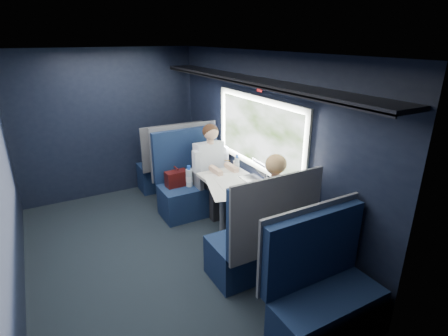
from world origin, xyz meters
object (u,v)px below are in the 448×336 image
bottle_small (237,164)px  laptop (256,174)px  seat_bay_near (192,184)px  seat_row_back (322,295)px  cup (236,164)px  man (213,166)px  seat_row_front (170,165)px  seat_bay_far (260,242)px  woman (271,204)px  table (233,187)px

bottle_small → laptop: bearing=-82.2°
seat_bay_near → seat_row_back: bearing=-89.8°
seat_row_back → cup: seat_row_back is taller
seat_row_back → laptop: bearing=74.5°
seat_row_back → man: 2.53m
seat_bay_near → laptop: 1.13m
seat_row_back → man: size_ratio=0.88×
seat_row_front → seat_row_back: bearing=-90.0°
seat_bay_far → bottle_small: seat_bay_far is taller
man → laptop: size_ratio=3.97×
woman → cup: (0.23, 1.15, 0.06)m
cup → bottle_small: bearing=-113.7°
seat_bay_near → bottle_small: seat_bay_near is taller
woman → seat_row_front: bearing=95.7°
table → woman: (0.07, -0.71, 0.06)m
seat_bay_far → man: size_ratio=0.95×
table → bottle_small: bottle_small is taller
man → laptop: bearing=-73.2°
seat_row_back → laptop: seat_row_back is taller
woman → bottle_small: bearing=80.2°
table → seat_row_front: bearing=95.8°
seat_row_front → cup: (0.48, -1.36, 0.37)m
table → seat_bay_far: size_ratio=0.79×
seat_bay_near → man: bearing=-34.1°
seat_row_front → laptop: 1.96m
seat_row_front → cup: bearing=-70.5°
seat_row_front → seat_bay_far: bearing=-90.0°
seat_row_front → seat_row_back: (0.00, -3.59, 0.00)m
seat_bay_far → woman: (0.25, 0.17, 0.31)m
seat_row_back → table: bearing=84.2°
table → bottle_small: size_ratio=4.50×
table → man: man is taller
seat_bay_near → laptop: bearing=-62.5°
seat_bay_far → bottle_small: size_ratio=5.67×
seat_bay_far → seat_row_front: seat_bay_far is taller
cup → seat_bay_far: bearing=-110.1°
woman → seat_row_back: bearing=-102.9°
laptop → bottle_small: (-0.05, 0.38, 0.03)m
seat_bay_far → laptop: seat_bay_far is taller
seat_row_back → man: man is taller
seat_row_front → bottle_small: 1.60m
seat_bay_far → man: 1.62m
laptop → bottle_small: bearing=97.8°
table → laptop: bearing=-12.3°
seat_row_back → laptop: size_ratio=3.49×
seat_row_back → woman: (0.25, 1.09, 0.32)m
seat_bay_far → man: bearing=81.0°
man → cup: man is taller
seat_bay_near → seat_row_back: seat_bay_near is taller
seat_bay_far → laptop: bearing=59.4°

